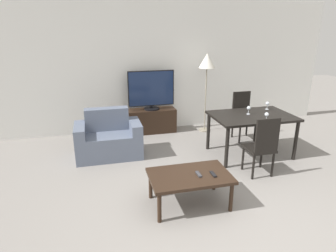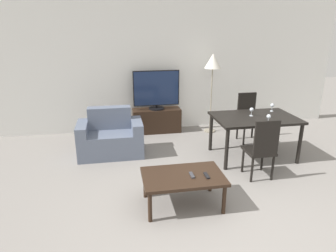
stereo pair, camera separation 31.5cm
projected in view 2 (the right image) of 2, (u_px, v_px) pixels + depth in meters
ground_plane at (227, 227)px, 3.43m from camera, size 18.00×18.00×0.00m
wall_back at (170, 67)px, 6.35m from camera, size 7.47×0.06×2.70m
armchair at (111, 138)px, 5.28m from camera, size 1.11×0.65×0.82m
tv_stand at (157, 120)px, 6.41m from camera, size 1.01×0.37×0.51m
tv at (156, 90)px, 6.20m from camera, size 0.96×0.32×0.81m
coffee_table at (183, 178)px, 3.74m from camera, size 1.01×0.65×0.43m
dining_table at (255, 121)px, 5.07m from camera, size 1.38×0.92×0.73m
dining_chair_near at (262, 147)px, 4.35m from camera, size 0.40×0.40×0.94m
dining_chair_far at (248, 115)px, 5.87m from camera, size 0.40×0.40×0.94m
floor_lamp at (213, 65)px, 6.05m from camera, size 0.34×0.34×1.65m
remote_primary at (192, 175)px, 3.70m from camera, size 0.04×0.15×0.02m
remote_secondary at (207, 175)px, 3.69m from camera, size 0.04×0.15×0.02m
wine_glass_left at (269, 117)px, 4.67m from camera, size 0.07×0.07×0.15m
wine_glass_center at (252, 110)px, 5.05m from camera, size 0.07×0.07×0.15m
wine_glass_right at (272, 106)px, 5.32m from camera, size 0.07×0.07×0.15m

